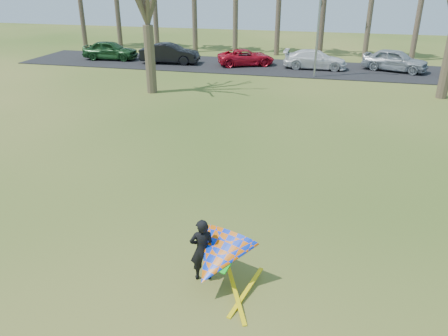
% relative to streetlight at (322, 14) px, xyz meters
% --- Properties ---
extents(ground, '(100.00, 100.00, 0.00)m').
position_rel_streetlight_xyz_m(ground, '(-2.16, -22.00, -4.46)').
color(ground, '#214F11').
rests_on(ground, ground).
extents(parking_strip, '(46.00, 7.00, 0.06)m').
position_rel_streetlight_xyz_m(parking_strip, '(-2.16, 3.00, -4.43)').
color(parking_strip, black).
rests_on(parking_strip, ground).
extents(streetlight, '(2.28, 0.18, 8.00)m').
position_rel_streetlight_xyz_m(streetlight, '(0.00, 0.00, 0.00)').
color(streetlight, gray).
rests_on(streetlight, ground).
extents(car_0, '(4.89, 2.22, 1.63)m').
position_rel_streetlight_xyz_m(car_0, '(-18.12, 2.87, -3.59)').
color(car_0, '#1B451F').
rests_on(car_0, parking_strip).
extents(car_1, '(5.09, 2.09, 1.64)m').
position_rel_streetlight_xyz_m(car_1, '(-12.40, 2.43, -3.58)').
color(car_1, black).
rests_on(car_1, parking_strip).
extents(car_2, '(5.14, 3.84, 1.30)m').
position_rel_streetlight_xyz_m(car_2, '(-5.94, 3.11, -3.76)').
color(car_2, '#B50E20').
rests_on(car_2, parking_strip).
extents(car_3, '(5.00, 2.03, 1.45)m').
position_rel_streetlight_xyz_m(car_3, '(-0.29, 3.08, -3.68)').
color(car_3, white).
rests_on(car_3, parking_strip).
extents(car_4, '(5.28, 3.50, 1.67)m').
position_rel_streetlight_xyz_m(car_4, '(5.81, 3.64, -3.57)').
color(car_4, '#979DA3').
rests_on(car_4, parking_strip).
extents(kite_flyer, '(2.13, 2.39, 2.02)m').
position_rel_streetlight_xyz_m(kite_flyer, '(-1.24, -24.63, -3.62)').
color(kite_flyer, black).
rests_on(kite_flyer, ground).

